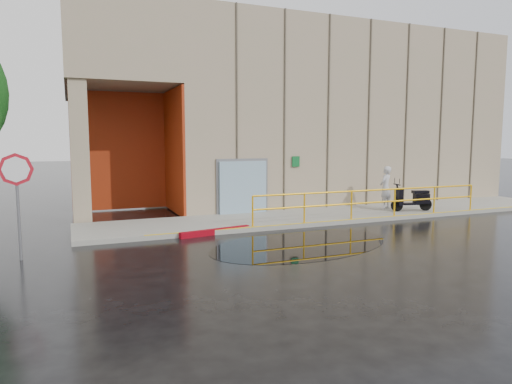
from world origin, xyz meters
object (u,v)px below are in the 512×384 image
Objects in this scene: scooter at (412,192)px; red_curb at (215,232)px; person at (386,188)px; stop_sign at (17,183)px.

red_curb is (-8.39, -0.71, -0.81)m from scooter.
red_curb is at bearing -161.28° from scooter.
scooter is 0.72× the size of red_curb.
stop_sign is at bearing -16.37° from person.
person is at bearing 137.79° from scooter.
stop_sign is (-13.15, -2.76, 0.90)m from person.
red_curb is at bearing 36.55° from stop_sign.
person is 0.73× the size of red_curb.
stop_sign is at bearing -158.43° from scooter.
scooter is 0.66× the size of stop_sign.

